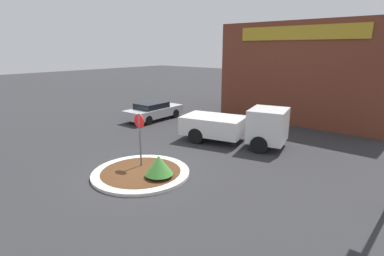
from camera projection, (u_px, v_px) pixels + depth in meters
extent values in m
plane|color=#2D2D30|center=(141.00, 174.00, 12.89)|extent=(120.00, 120.00, 0.00)
cylinder|color=beige|center=(141.00, 173.00, 12.87)|extent=(4.17, 4.17, 0.13)
cylinder|color=#4C2D19|center=(141.00, 173.00, 12.87)|extent=(3.42, 3.42, 0.13)
cylinder|color=#4C4C51|center=(140.00, 142.00, 13.23)|extent=(0.07, 0.07, 2.52)
cylinder|color=#B71414|center=(139.00, 121.00, 12.99)|extent=(0.63, 0.03, 0.63)
cylinder|color=brown|center=(159.00, 175.00, 12.28)|extent=(0.08, 0.08, 0.14)
cone|color=#3D7F33|center=(159.00, 165.00, 12.16)|extent=(1.16, 1.16, 0.79)
cube|color=silver|center=(268.00, 125.00, 15.95)|extent=(2.29, 2.48, 1.75)
cube|color=silver|center=(214.00, 125.00, 17.41)|extent=(3.90, 2.96, 1.04)
cube|color=black|center=(281.00, 121.00, 15.59)|extent=(0.47, 1.85, 0.61)
cylinder|color=black|center=(268.00, 135.00, 17.12)|extent=(0.93, 0.44, 0.90)
cylinder|color=black|center=(259.00, 145.00, 15.36)|extent=(0.93, 0.44, 0.90)
cylinder|color=black|center=(210.00, 128.00, 18.69)|extent=(0.93, 0.44, 0.90)
cylinder|color=black|center=(196.00, 136.00, 16.92)|extent=(0.93, 0.44, 0.90)
cube|color=brown|center=(311.00, 72.00, 22.37)|extent=(11.99, 6.00, 7.04)
cube|color=#B28E23|center=(299.00, 33.00, 19.42)|extent=(8.39, 0.08, 0.90)
cube|color=#B7B7BC|center=(154.00, 112.00, 22.59)|extent=(2.01, 4.71, 0.64)
cube|color=black|center=(152.00, 105.00, 22.27)|extent=(1.71, 2.29, 0.42)
cylinder|color=black|center=(159.00, 111.00, 24.26)|extent=(0.23, 0.68, 0.67)
cylinder|color=black|center=(175.00, 114.00, 23.24)|extent=(0.23, 0.68, 0.67)
cylinder|color=black|center=(132.00, 117.00, 22.07)|extent=(0.23, 0.68, 0.67)
cylinder|color=black|center=(148.00, 120.00, 21.05)|extent=(0.23, 0.68, 0.67)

